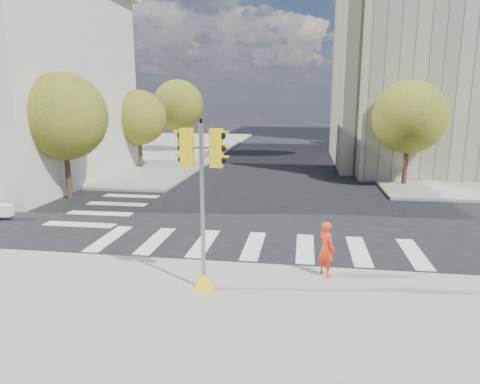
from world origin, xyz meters
name	(u,v)px	position (x,y,z in m)	size (l,w,h in m)	color
ground	(262,229)	(0.00, 0.00, 0.00)	(160.00, 160.00, 0.00)	black
sidewalk_far_left	(98,148)	(-20.00, 26.00, 0.07)	(28.00, 40.00, 0.15)	gray
tree_lw_near	(63,117)	(-10.50, 4.00, 4.20)	(4.40, 4.40, 6.41)	#382616
tree_lw_mid	(139,118)	(-10.50, 14.00, 3.76)	(4.00, 4.00, 5.77)	#382616
tree_lw_far	(178,105)	(-10.50, 24.00, 4.54)	(4.80, 4.80, 6.95)	#382616
tree_re_near	(409,117)	(7.50, 10.00, 4.05)	(4.20, 4.20, 6.16)	#382616
tree_re_mid	(376,108)	(7.50, 22.00, 4.35)	(4.60, 4.60, 6.66)	#382616
tree_re_far	(359,111)	(7.50, 34.00, 3.87)	(4.00, 4.00, 5.88)	#382616
lamp_near	(404,107)	(8.00, 14.00, 4.58)	(0.35, 0.18, 8.11)	black
lamp_far	(372,105)	(8.00, 28.00, 4.58)	(0.35, 0.18, 8.11)	black
traffic_signal	(203,220)	(-0.95, -5.98, 2.02)	(1.07, 0.56, 4.43)	yellow
photographer	(326,249)	(2.26, -4.60, 0.94)	(0.58, 0.38, 1.58)	red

